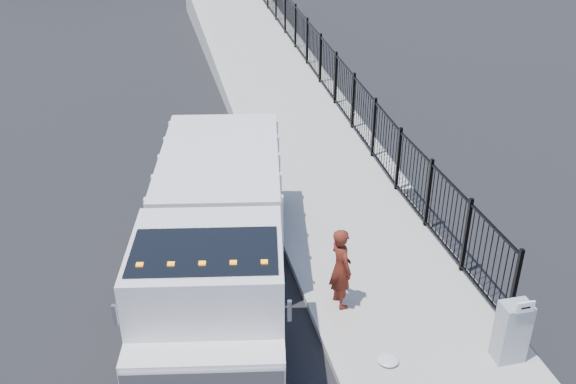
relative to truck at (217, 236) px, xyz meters
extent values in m
plane|color=black|center=(1.88, -0.37, -1.59)|extent=(120.00, 120.00, 0.00)
cube|color=#9E998E|center=(3.80, -2.37, -1.53)|extent=(3.55, 12.00, 0.12)
cube|color=#ADAAA3|center=(1.88, -2.37, -1.51)|extent=(0.30, 12.00, 0.16)
cube|color=#9E998E|center=(4.00, 15.63, -1.59)|extent=(3.95, 24.06, 3.19)
cube|color=black|center=(5.43, 11.63, -0.69)|extent=(0.10, 28.00, 1.80)
cube|color=black|center=(0.08, 0.41, -0.99)|extent=(2.45, 7.46, 0.24)
cube|color=silver|center=(-0.39, -2.05, 0.09)|extent=(2.95, 2.83, 2.17)
cube|color=silver|center=(-0.64, -3.38, -0.45)|extent=(2.65, 1.22, 1.09)
cube|color=black|center=(-0.44, -2.31, 0.75)|extent=(2.61, 1.83, 0.92)
cube|color=silver|center=(0.34, 1.80, 0.09)|extent=(3.41, 4.97, 1.85)
cube|color=silver|center=(-1.93, -2.86, 0.58)|extent=(0.08, 0.08, 0.38)
cube|color=silver|center=(0.74, -3.37, 0.58)|extent=(0.08, 0.08, 0.38)
cube|color=orange|center=(-1.47, -2.51, 1.20)|extent=(0.12, 0.11, 0.07)
cube|color=orange|center=(-0.99, -2.60, 1.20)|extent=(0.12, 0.11, 0.07)
cube|color=orange|center=(-0.51, -2.69, 1.20)|extent=(0.12, 0.11, 0.07)
cube|color=orange|center=(-0.03, -2.78, 1.20)|extent=(0.12, 0.11, 0.07)
cube|color=orange|center=(0.45, -2.87, 1.20)|extent=(0.12, 0.11, 0.07)
cylinder|color=black|center=(-1.65, -2.58, -1.05)|extent=(0.54, 1.13, 1.09)
cylinder|color=black|center=(0.59, -3.01, -1.05)|extent=(0.54, 1.13, 1.09)
cylinder|color=black|center=(-0.66, 2.65, -1.05)|extent=(0.54, 1.13, 1.09)
cylinder|color=black|center=(1.58, 2.22, -1.05)|extent=(0.54, 1.13, 1.09)
cylinder|color=black|center=(-0.43, 3.82, -1.05)|extent=(0.54, 1.13, 1.09)
cylinder|color=black|center=(1.81, 3.40, -1.05)|extent=(0.54, 1.13, 1.09)
imported|color=#591D12|center=(2.39, -0.89, -0.56)|extent=(0.55, 0.73, 1.81)
cube|color=gray|center=(4.98, -3.15, -0.84)|extent=(0.55, 0.40, 1.25)
cube|color=white|center=(4.98, -3.37, -0.11)|extent=(0.35, 0.04, 0.22)
ellipsoid|color=silver|center=(2.77, -2.76, -1.42)|extent=(0.41, 0.41, 0.10)
camera|label=1|loc=(-1.07, -11.10, 7.00)|focal=40.00mm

